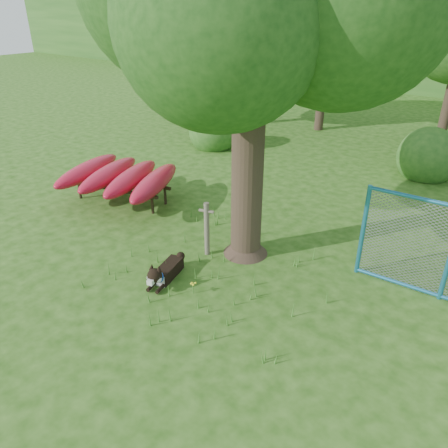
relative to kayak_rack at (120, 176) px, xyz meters
The scene contains 9 objects.
ground 4.58m from the kayak_rack, 29.11° to the right, with size 80.00×80.00×0.00m, color #214B0F.
wooden_post 3.61m from the kayak_rack, 12.19° to the right, with size 0.32×0.16×1.19m.
kayak_rack is the anchor object (origin of this frame).
husky_dog 4.08m from the kayak_rack, 30.16° to the right, with size 0.52×1.20×0.54m.
wildflower_clump 4.69m from the kayak_rack, 25.60° to the right, with size 0.11×0.10×0.24m.
bg_tree_a 9.04m from the kayak_rack, 108.10° to the left, with size 4.40×4.40×6.70m.
bg_tree_f 12.30m from the kayak_rack, 115.06° to the left, with size 3.60×3.60×5.55m.
shrub_left 5.45m from the kayak_rack, 101.20° to the left, with size 1.80×1.80×1.80m, color #295C1D.
shrub_mid 9.06m from the kayak_rack, 48.81° to the left, with size 1.80×1.80×1.80m, color #295C1D.
Camera 1 is at (4.64, -4.71, 4.80)m, focal length 35.00 mm.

